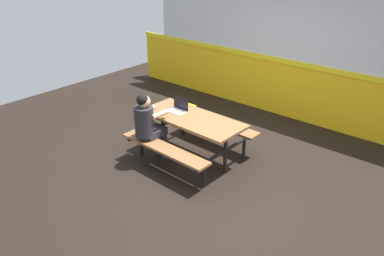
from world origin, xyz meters
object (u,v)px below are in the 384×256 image
(student_nearer, at_px, (148,123))
(laptop_silver, at_px, (178,108))
(backpack_dark, at_px, (188,116))
(picnic_table_main, at_px, (192,127))

(student_nearer, xyz_separation_m, laptop_silver, (0.11, 0.59, 0.08))
(student_nearer, distance_m, backpack_dark, 1.58)
(picnic_table_main, height_order, laptop_silver, laptop_silver)
(picnic_table_main, relative_size, backpack_dark, 3.99)
(backpack_dark, bearing_deg, laptop_silver, -58.40)
(picnic_table_main, xyz_separation_m, student_nearer, (-0.45, -0.55, 0.13))
(picnic_table_main, bearing_deg, laptop_silver, 172.41)
(student_nearer, bearing_deg, picnic_table_main, 50.81)
(laptop_silver, bearing_deg, picnic_table_main, -7.59)
(student_nearer, relative_size, backpack_dark, 2.74)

